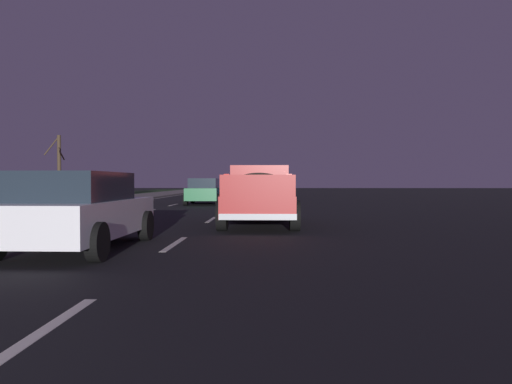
# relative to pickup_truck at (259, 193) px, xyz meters

# --- Properties ---
(ground) EXTENTS (144.00, 144.00, 0.00)m
(ground) POSITION_rel_pickup_truck_xyz_m (13.20, 3.50, -0.98)
(ground) COLOR black
(sidewalk_shoulder) EXTENTS (108.00, 4.00, 0.12)m
(sidewalk_shoulder) POSITION_rel_pickup_truck_xyz_m (13.20, 10.95, -0.92)
(sidewalk_shoulder) COLOR slate
(sidewalk_shoulder) RESTS_ON ground
(lane_markings) EXTENTS (108.00, 7.04, 0.01)m
(lane_markings) POSITION_rel_pickup_truck_xyz_m (16.44, 6.51, -0.98)
(lane_markings) COLOR silver
(lane_markings) RESTS_ON ground
(pickup_truck) EXTENTS (5.43, 2.29, 1.87)m
(pickup_truck) POSITION_rel_pickup_truck_xyz_m (0.00, 0.00, 0.00)
(pickup_truck) COLOR maroon
(pickup_truck) RESTS_ON ground
(sedan_red) EXTENTS (4.42, 2.05, 1.54)m
(sedan_red) POSITION_rel_pickup_truck_xyz_m (1.15, 6.94, -0.20)
(sedan_red) COLOR maroon
(sedan_red) RESTS_ON ground
(sedan_blue) EXTENTS (4.42, 2.06, 1.54)m
(sedan_blue) POSITION_rel_pickup_truck_xyz_m (21.48, 0.10, -0.20)
(sedan_blue) COLOR navy
(sedan_blue) RESTS_ON ground
(sedan_green) EXTENTS (4.45, 2.10, 1.54)m
(sedan_green) POSITION_rel_pickup_truck_xyz_m (13.24, 3.53, -0.20)
(sedan_green) COLOR #14592D
(sedan_green) RESTS_ON ground
(sedan_white) EXTENTS (4.42, 2.06, 1.54)m
(sedan_white) POSITION_rel_pickup_truck_xyz_m (-5.54, 3.47, -0.20)
(sedan_white) COLOR silver
(sedan_white) RESTS_ON ground
(bare_tree_far) EXTENTS (1.01, 1.77, 4.90)m
(bare_tree_far) POSITION_rel_pickup_truck_xyz_m (21.08, 15.77, 1.60)
(bare_tree_far) COLOR #423323
(bare_tree_far) RESTS_ON ground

